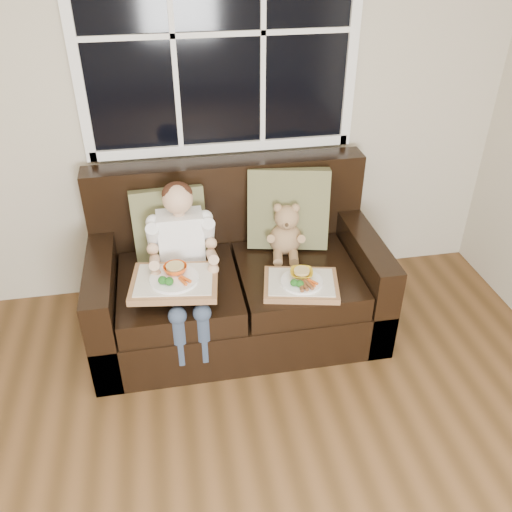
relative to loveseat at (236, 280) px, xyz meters
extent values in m
cube|color=beige|center=(-0.45, 0.48, 1.04)|extent=(4.50, 0.02, 2.70)
cube|color=black|center=(0.00, 0.47, 1.34)|extent=(1.50, 0.02, 1.25)
cube|color=white|center=(0.00, 0.45, 0.69)|extent=(1.58, 0.04, 0.06)
cube|color=white|center=(-0.78, 0.45, 1.34)|extent=(0.06, 0.04, 1.37)
cube|color=white|center=(0.78, 0.45, 1.34)|extent=(0.06, 0.04, 1.37)
cube|color=white|center=(0.00, 0.45, 1.34)|extent=(1.50, 0.03, 0.03)
cube|color=black|center=(0.00, -0.07, -0.16)|extent=(1.70, 0.90, 0.30)
cube|color=black|center=(-0.78, -0.07, -0.01)|extent=(0.15, 0.90, 0.60)
cube|color=black|center=(0.78, -0.07, -0.01)|extent=(0.15, 0.90, 0.60)
cube|color=black|center=(0.00, 0.31, 0.32)|extent=(1.70, 0.18, 0.66)
cube|color=black|center=(-0.35, -0.15, 0.07)|extent=(0.68, 0.72, 0.15)
cube|color=black|center=(0.35, -0.15, 0.07)|extent=(0.68, 0.72, 0.15)
cube|color=olive|center=(-0.37, 0.15, 0.35)|extent=(0.44, 0.23, 0.44)
cube|color=olive|center=(0.35, 0.15, 0.39)|extent=(0.53, 0.32, 0.50)
cube|color=white|center=(-0.31, -0.02, 0.33)|extent=(0.26, 0.16, 0.35)
sphere|color=tan|center=(-0.31, -0.03, 0.60)|extent=(0.17, 0.17, 0.17)
ellipsoid|color=#3A1D12|center=(-0.31, -0.01, 0.63)|extent=(0.17, 0.17, 0.12)
cylinder|color=#2E3A50|center=(-0.37, -0.21, 0.19)|extent=(0.10, 0.31, 0.10)
cylinder|color=#2E3A50|center=(-0.25, -0.21, 0.19)|extent=(0.10, 0.31, 0.10)
cylinder|color=#2E3A50|center=(-0.37, -0.48, -0.01)|extent=(0.09, 0.09, 0.29)
cylinder|color=#2E3A50|center=(-0.25, -0.48, -0.01)|extent=(0.09, 0.09, 0.29)
cylinder|color=tan|center=(-0.46, -0.13, 0.37)|extent=(0.07, 0.31, 0.25)
cylinder|color=tan|center=(-0.16, -0.13, 0.37)|extent=(0.07, 0.31, 0.25)
ellipsoid|color=#A78058|center=(0.32, 0.05, 0.23)|extent=(0.23, 0.20, 0.21)
sphere|color=#A78058|center=(0.32, 0.04, 0.39)|extent=(0.17, 0.17, 0.15)
sphere|color=#A78058|center=(0.27, 0.05, 0.45)|extent=(0.05, 0.05, 0.05)
sphere|color=#A78058|center=(0.37, 0.05, 0.45)|extent=(0.05, 0.05, 0.05)
sphere|color=#A78058|center=(0.32, -0.02, 0.37)|extent=(0.06, 0.06, 0.06)
sphere|color=#322416|center=(0.32, -0.04, 0.38)|extent=(0.02, 0.02, 0.02)
cylinder|color=#A78058|center=(0.27, -0.06, 0.17)|extent=(0.08, 0.12, 0.06)
cylinder|color=#A78058|center=(0.37, -0.06, 0.17)|extent=(0.08, 0.12, 0.06)
cube|color=#AC7A4D|center=(-0.37, -0.31, 0.25)|extent=(0.50, 0.41, 0.04)
cube|color=beige|center=(-0.37, -0.31, 0.28)|extent=(0.44, 0.34, 0.01)
cylinder|color=white|center=(-0.37, -0.33, 0.29)|extent=(0.26, 0.26, 0.02)
imported|color=#F65914|center=(-0.36, -0.28, 0.32)|extent=(0.14, 0.14, 0.04)
cylinder|color=tan|center=(-0.36, -0.28, 0.32)|extent=(0.10, 0.10, 0.02)
ellipsoid|color=#246821|center=(-0.43, -0.37, 0.32)|extent=(0.05, 0.05, 0.04)
ellipsoid|color=#246821|center=(-0.40, -0.38, 0.32)|extent=(0.05, 0.05, 0.04)
cylinder|color=#D25517|center=(-0.32, -0.37, 0.31)|extent=(0.05, 0.07, 0.02)
cube|color=#AC7A4D|center=(0.32, -0.33, 0.16)|extent=(0.47, 0.39, 0.03)
cube|color=beige|center=(0.32, -0.33, 0.18)|extent=(0.41, 0.34, 0.01)
cylinder|color=white|center=(0.32, -0.34, 0.19)|extent=(0.23, 0.23, 0.01)
imported|color=gold|center=(0.33, -0.29, 0.21)|extent=(0.15, 0.15, 0.03)
cylinder|color=tan|center=(0.33, -0.29, 0.22)|extent=(0.09, 0.09, 0.02)
ellipsoid|color=#246821|center=(0.27, -0.38, 0.22)|extent=(0.04, 0.04, 0.04)
ellipsoid|color=#246821|center=(0.30, -0.39, 0.22)|extent=(0.04, 0.04, 0.04)
cylinder|color=#D25517|center=(0.37, -0.38, 0.20)|extent=(0.05, 0.06, 0.02)
cylinder|color=brown|center=(0.32, -0.40, 0.21)|extent=(0.03, 0.08, 0.02)
camera|label=1|loc=(-0.37, -2.68, 1.94)|focal=38.00mm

